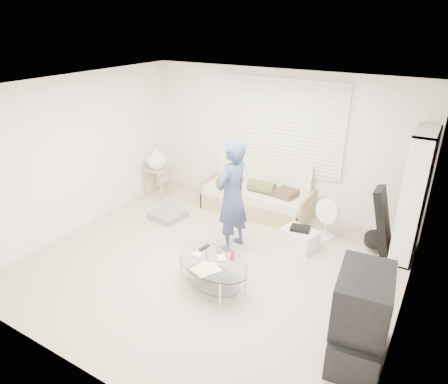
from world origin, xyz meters
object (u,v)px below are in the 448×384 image
Objects in this scene: futon_sofa at (257,196)px; coffee_table at (213,266)px; tv_unit at (360,317)px; bookshelf at (414,196)px.

futon_sofa is 2.36m from coffee_table.
coffee_table is at bearing 174.14° from tv_unit.
futon_sofa is at bearing 176.10° from bookshelf.
coffee_table is at bearing -77.46° from futon_sofa.
futon_sofa is 1.55× the size of coffee_table.
tv_unit reaches higher than futon_sofa.
coffee_table is (-1.89, 0.19, -0.16)m from tv_unit.
coffee_table is (0.51, -2.31, 0.02)m from futon_sofa.
futon_sofa is at bearing 133.86° from tv_unit.
coffee_table is (-2.02, -2.13, -0.62)m from bookshelf.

